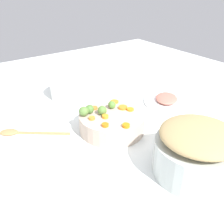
% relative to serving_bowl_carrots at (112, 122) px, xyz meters
% --- Properties ---
extents(tabletop, '(2.40, 2.40, 0.02)m').
position_rel_serving_bowl_carrots_xyz_m(tabletop, '(0.01, 0.03, -0.05)').
color(tabletop, white).
rests_on(tabletop, ground).
extents(serving_bowl_carrots, '(0.27, 0.27, 0.08)m').
position_rel_serving_bowl_carrots_xyz_m(serving_bowl_carrots, '(0.00, 0.00, 0.00)').
color(serving_bowl_carrots, '#BEA895').
rests_on(serving_bowl_carrots, tabletop).
extents(metal_pot, '(0.27, 0.27, 0.12)m').
position_rel_serving_bowl_carrots_xyz_m(metal_pot, '(0.07, -0.37, 0.02)').
color(metal_pot, '#B3BCB8').
rests_on(metal_pot, tabletop).
extents(stuffing_mound, '(0.25, 0.25, 0.05)m').
position_rel_serving_bowl_carrots_xyz_m(stuffing_mound, '(0.07, -0.37, 0.11)').
color(stuffing_mound, tan).
rests_on(stuffing_mound, metal_pot).
extents(carrot_slice_0, '(0.04, 0.04, 0.01)m').
position_rel_serving_bowl_carrots_xyz_m(carrot_slice_0, '(0.08, -0.02, 0.04)').
color(carrot_slice_0, orange).
rests_on(carrot_slice_0, serving_bowl_carrots).
extents(carrot_slice_1, '(0.05, 0.05, 0.01)m').
position_rel_serving_bowl_carrots_xyz_m(carrot_slice_1, '(0.07, 0.08, 0.04)').
color(carrot_slice_1, orange).
rests_on(carrot_slice_1, serving_bowl_carrots).
extents(carrot_slice_2, '(0.03, 0.03, 0.01)m').
position_rel_serving_bowl_carrots_xyz_m(carrot_slice_2, '(-0.08, -0.06, 0.04)').
color(carrot_slice_2, orange).
rests_on(carrot_slice_2, serving_bowl_carrots).
extents(carrot_slice_3, '(0.03, 0.03, 0.01)m').
position_rel_serving_bowl_carrots_xyz_m(carrot_slice_3, '(-0.09, 0.01, 0.04)').
color(carrot_slice_3, orange).
rests_on(carrot_slice_3, serving_bowl_carrots).
extents(carrot_slice_4, '(0.04, 0.04, 0.01)m').
position_rel_serving_bowl_carrots_xyz_m(carrot_slice_4, '(-0.03, 0.08, 0.04)').
color(carrot_slice_4, orange).
rests_on(carrot_slice_4, serving_bowl_carrots).
extents(carrot_slice_5, '(0.05, 0.05, 0.01)m').
position_rel_serving_bowl_carrots_xyz_m(carrot_slice_5, '(0.07, 0.01, 0.04)').
color(carrot_slice_5, orange).
rests_on(carrot_slice_5, serving_bowl_carrots).
extents(carrot_slice_6, '(0.03, 0.03, 0.01)m').
position_rel_serving_bowl_carrots_xyz_m(carrot_slice_6, '(-0.04, -0.01, 0.04)').
color(carrot_slice_6, orange).
rests_on(carrot_slice_6, serving_bowl_carrots).
extents(carrot_slice_7, '(0.04, 0.04, 0.01)m').
position_rel_serving_bowl_carrots_xyz_m(carrot_slice_7, '(-0.01, -0.11, 0.04)').
color(carrot_slice_7, orange).
rests_on(carrot_slice_7, serving_bowl_carrots).
extents(carrot_slice_8, '(0.03, 0.03, 0.01)m').
position_rel_serving_bowl_carrots_xyz_m(carrot_slice_8, '(-0.01, 0.05, 0.04)').
color(carrot_slice_8, orange).
rests_on(carrot_slice_8, serving_bowl_carrots).
extents(brussels_sprout_0, '(0.04, 0.04, 0.04)m').
position_rel_serving_bowl_carrots_xyz_m(brussels_sprout_0, '(-0.03, 0.02, 0.06)').
color(brussels_sprout_0, '#547C37').
rests_on(brussels_sprout_0, serving_bowl_carrots).
extents(brussels_sprout_1, '(0.04, 0.04, 0.04)m').
position_rel_serving_bowl_carrots_xyz_m(brussels_sprout_1, '(-0.07, 0.06, 0.06)').
color(brussels_sprout_1, '#4D7735').
rests_on(brussels_sprout_1, serving_bowl_carrots).
extents(brussels_sprout_2, '(0.04, 0.04, 0.04)m').
position_rel_serving_bowl_carrots_xyz_m(brussels_sprout_2, '(-0.10, 0.06, 0.06)').
color(brussels_sprout_2, '#597D3B').
rests_on(brussels_sprout_2, serving_bowl_carrots).
extents(brussels_sprout_3, '(0.03, 0.03, 0.03)m').
position_rel_serving_bowl_carrots_xyz_m(brussels_sprout_3, '(0.03, 0.04, 0.05)').
color(brussels_sprout_3, '#558537').
rests_on(brussels_sprout_3, serving_bowl_carrots).
extents(wooden_spoon, '(0.25, 0.20, 0.01)m').
position_rel_serving_bowl_carrots_xyz_m(wooden_spoon, '(-0.33, 0.20, -0.03)').
color(wooden_spoon, '#AC804F').
rests_on(wooden_spoon, tabletop).
extents(casserole_dish, '(0.22, 0.22, 0.11)m').
position_rel_serving_bowl_carrots_xyz_m(casserole_dish, '(0.02, 0.39, 0.02)').
color(casserole_dish, white).
rests_on(casserole_dish, tabletop).
extents(ham_plate, '(0.25, 0.25, 0.01)m').
position_rel_serving_bowl_carrots_xyz_m(ham_plate, '(0.39, 0.04, -0.03)').
color(ham_plate, white).
rests_on(ham_plate, tabletop).
extents(ham_slice_main, '(0.18, 0.18, 0.03)m').
position_rel_serving_bowl_carrots_xyz_m(ham_slice_main, '(0.38, 0.05, -0.01)').
color(ham_slice_main, '#C96D5C').
rests_on(ham_slice_main, ham_plate).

